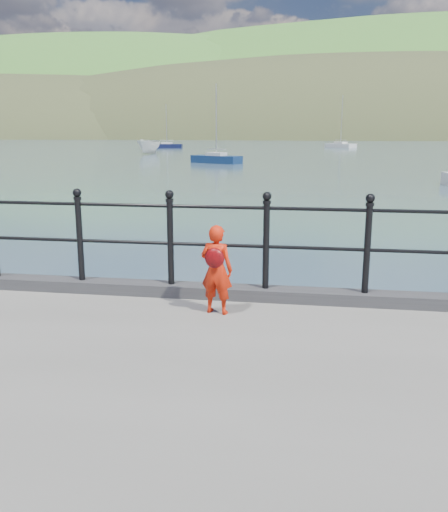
% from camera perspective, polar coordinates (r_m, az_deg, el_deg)
% --- Properties ---
extents(ground, '(600.00, 600.00, 0.00)m').
position_cam_1_polar(ground, '(7.36, -0.44, -11.45)').
color(ground, '#2D4251').
rests_on(ground, ground).
extents(kerb, '(60.00, 0.30, 0.15)m').
position_cam_1_polar(kerb, '(6.84, -0.67, -3.76)').
color(kerb, '#28282B').
rests_on(kerb, quay).
extents(railing, '(18.11, 0.11, 1.20)m').
position_cam_1_polar(railing, '(6.66, -0.68, 2.42)').
color(railing, black).
rests_on(railing, kerb).
extents(far_shore, '(830.00, 200.00, 156.00)m').
position_cam_1_polar(far_shore, '(250.13, 17.69, 6.68)').
color(far_shore, '#333A21').
rests_on(far_shore, ground).
extents(child, '(0.42, 0.34, 1.03)m').
position_cam_1_polar(child, '(6.14, -0.80, -1.37)').
color(child, red).
rests_on(child, quay).
extents(launch_white, '(2.60, 5.10, 1.88)m').
position_cam_1_polar(launch_white, '(70.60, -7.88, 11.33)').
color(launch_white, silver).
rests_on(launch_white, ground).
extents(sailboat_left, '(5.19, 2.08, 7.34)m').
position_cam_1_polar(sailboat_left, '(92.76, -6.03, 11.42)').
color(sailboat_left, black).
rests_on(sailboat_left, ground).
extents(sailboat_port, '(5.11, 3.66, 7.31)m').
position_cam_1_polar(sailboat_port, '(51.05, -0.81, 10.12)').
color(sailboat_port, '#12284E').
rests_on(sailboat_port, ground).
extents(sailboat_deep, '(5.32, 5.77, 8.96)m').
position_cam_1_polar(sailboat_deep, '(97.66, 12.16, 11.29)').
color(sailboat_deep, silver).
rests_on(sailboat_deep, ground).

